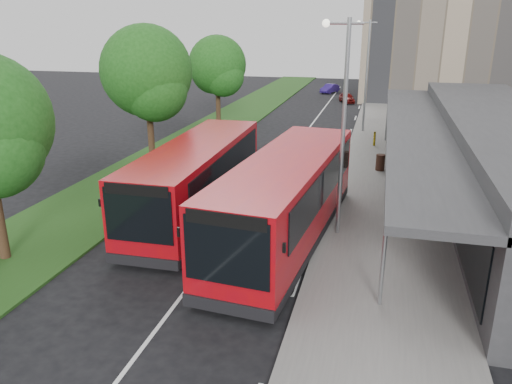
% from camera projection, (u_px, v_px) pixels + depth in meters
% --- Properties ---
extents(ground, '(120.00, 120.00, 0.00)m').
position_uv_depth(ground, '(220.00, 245.00, 18.82)').
color(ground, black).
rests_on(ground, ground).
extents(pavement, '(5.00, 80.00, 0.15)m').
position_uv_depth(pavement, '(387.00, 138.00, 35.74)').
color(pavement, slate).
rests_on(pavement, ground).
extents(grass_verge, '(5.00, 80.00, 0.10)m').
position_uv_depth(grass_verge, '(215.00, 130.00, 38.77)').
color(grass_verge, '#214215').
rests_on(grass_verge, ground).
extents(lane_centre_line, '(0.12, 70.00, 0.01)m').
position_uv_depth(lane_centre_line, '(292.00, 151.00, 32.57)').
color(lane_centre_line, silver).
rests_on(lane_centre_line, ground).
extents(kerb_dashes, '(0.12, 56.00, 0.01)m').
position_uv_depth(kerb_dashes, '(348.00, 140.00, 35.47)').
color(kerb_dashes, silver).
rests_on(kerb_dashes, ground).
extents(office_block, '(22.00, 12.00, 18.00)m').
position_uv_depth(office_block, '(475.00, 11.00, 51.16)').
color(office_block, tan).
rests_on(office_block, ground).
extents(station_building, '(7.70, 26.00, 4.00)m').
position_uv_depth(station_building, '(497.00, 158.00, 22.96)').
color(station_building, '#2E2E31').
rests_on(station_building, ground).
extents(tree_mid, '(4.95, 4.95, 7.96)m').
position_uv_depth(tree_mid, '(147.00, 77.00, 27.09)').
color(tree_mid, '#372716').
rests_on(tree_mid, ground).
extents(tree_far, '(4.45, 4.45, 7.11)m').
position_uv_depth(tree_far, '(217.00, 69.00, 38.27)').
color(tree_far, '#372716').
rests_on(tree_far, ground).
extents(lamp_post_near, '(1.44, 0.28, 8.00)m').
position_uv_depth(lamp_post_near, '(342.00, 117.00, 18.17)').
color(lamp_post_near, gray).
rests_on(lamp_post_near, pavement).
extents(lamp_post_far, '(1.44, 0.28, 8.00)m').
position_uv_depth(lamp_post_far, '(366.00, 69.00, 36.51)').
color(lamp_post_far, gray).
rests_on(lamp_post_far, pavement).
extents(bus_main, '(4.00, 11.85, 3.30)m').
position_uv_depth(bus_main, '(286.00, 200.00, 18.65)').
color(bus_main, '#A9090D').
rests_on(bus_main, ground).
extents(bus_second, '(3.02, 11.17, 3.15)m').
position_uv_depth(bus_second, '(197.00, 179.00, 21.32)').
color(bus_second, '#A9090D').
rests_on(bus_second, ground).
extents(litter_bin, '(0.51, 0.51, 0.89)m').
position_uv_depth(litter_bin, '(380.00, 162.00, 27.71)').
color(litter_bin, '#341D15').
rests_on(litter_bin, pavement).
extents(bollard, '(0.20, 0.20, 0.94)m').
position_uv_depth(bollard, '(374.00, 139.00, 33.21)').
color(bollard, yellow).
rests_on(bollard, pavement).
extents(car_near, '(2.06, 3.26, 1.03)m').
position_uv_depth(car_near, '(347.00, 98.00, 51.94)').
color(car_near, '#5F0E0D').
rests_on(car_near, ground).
extents(car_far, '(2.13, 3.33, 1.04)m').
position_uv_depth(car_far, '(330.00, 88.00, 59.03)').
color(car_far, navy).
rests_on(car_far, ground).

